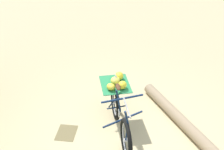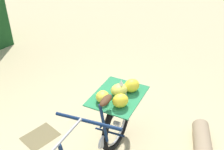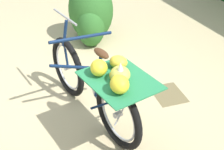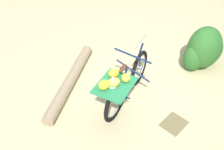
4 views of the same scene
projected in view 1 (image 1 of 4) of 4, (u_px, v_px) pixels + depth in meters
name	position (u px, v px, depth m)	size (l,w,h in m)	color
ground_plane	(113.00, 144.00, 4.72)	(60.00, 60.00, 0.00)	#C6B284
bicycle	(119.00, 109.00, 4.79)	(1.79, 0.90, 1.03)	black
fallen_log	(177.00, 117.00, 5.19)	(0.22, 0.22, 2.24)	#9E8466
leaf_litter_patch	(67.00, 133.00, 4.96)	(0.44, 0.36, 0.01)	olive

